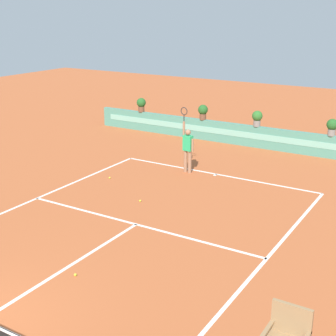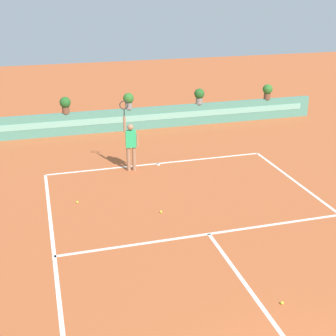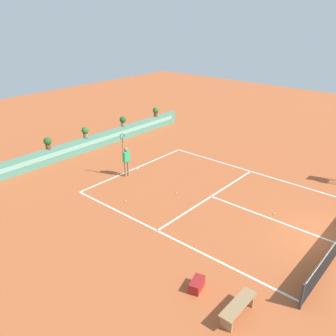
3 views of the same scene
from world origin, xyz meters
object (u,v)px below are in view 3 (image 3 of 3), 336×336
tennis_ball_near_baseline (176,193)px  potted_plant_centre (85,131)px  tennis_ball_mid_court (274,214)px  potted_plant_far_right (156,111)px  tennis_ball_by_sideline (126,201)px  bench_courtside (238,307)px  tennis_player (126,159)px  potted_plant_right (123,121)px  potted_plant_left (48,142)px  gear_bag (197,284)px

tennis_ball_near_baseline → potted_plant_centre: bearing=84.9°
tennis_ball_mid_court → potted_plant_far_right: bearing=64.6°
tennis_ball_by_sideline → bench_courtside: bearing=-108.8°
tennis_player → tennis_ball_near_baseline: (0.16, -3.54, -1.02)m
potted_plant_right → tennis_ball_mid_court: bearing=-101.8°
tennis_player → tennis_ball_near_baseline: 3.68m
bench_courtside → potted_plant_far_right: (12.68, 15.04, 1.04)m
tennis_ball_near_baseline → potted_plant_far_right: potted_plant_far_right is taller
tennis_ball_by_sideline → potted_plant_right: potted_plant_right is taller
tennis_ball_by_sideline → potted_plant_left: potted_plant_left is taller
tennis_ball_by_sideline → potted_plant_centre: size_ratio=0.09×
tennis_player → tennis_ball_by_sideline: (-2.17, -2.19, -1.02)m
tennis_ball_near_baseline → potted_plant_right: potted_plant_right is taller
bench_courtside → tennis_ball_near_baseline: 8.32m
potted_plant_left → potted_plant_right: same height
tennis_ball_near_baseline → potted_plant_centre: size_ratio=0.09×
tennis_ball_near_baseline → potted_plant_right: bearing=63.9°
tennis_ball_near_baseline → tennis_ball_by_sideline: (-2.32, 1.34, 0.00)m
gear_bag → tennis_ball_mid_court: gear_bag is taller
tennis_player → tennis_ball_mid_court: bearing=-79.6°
tennis_ball_near_baseline → potted_plant_far_right: 11.46m
potted_plant_centre → tennis_ball_mid_court: bearing=-87.3°
tennis_ball_by_sideline → tennis_player: bearing=45.3°
potted_plant_far_right → tennis_ball_by_sideline: bearing=-144.6°
tennis_player → potted_plant_right: bearing=48.8°
potted_plant_far_right → potted_plant_centre: size_ratio=1.00×
tennis_ball_near_baseline → tennis_ball_by_sideline: size_ratio=1.00×
gear_bag → potted_plant_left: potted_plant_left is taller
bench_courtside → potted_plant_left: potted_plant_left is taller
potted_plant_left → potted_plant_centre: size_ratio=1.00×
bench_courtside → tennis_ball_mid_court: 6.68m
tennis_ball_by_sideline → potted_plant_far_right: 12.30m
tennis_player → potted_plant_far_right: tennis_player is taller
gear_bag → potted_plant_right: (9.02, 13.37, 1.23)m
tennis_ball_by_sideline → tennis_ball_near_baseline: bearing=-30.0°
tennis_player → potted_plant_centre: tennis_player is taller
bench_courtside → potted_plant_centre: size_ratio=2.21×
potted_plant_centre → bench_courtside: bearing=-111.1°
potted_plant_far_right → potted_plant_left: same height
potted_plant_left → tennis_ball_near_baseline: bearing=-76.4°
potted_plant_right → potted_plant_left: bearing=180.0°
gear_bag → tennis_player: (4.74, 8.48, 0.87)m
potted_plant_far_right → potted_plant_right: 3.52m
potted_plant_far_right → potted_plant_left: (-9.68, 0.00, 0.00)m
tennis_ball_near_baseline → potted_plant_left: size_ratio=0.09×
bench_courtside → potted_plant_far_right: 19.70m
potted_plant_far_right → tennis_ball_near_baseline: bearing=-132.2°
tennis_ball_mid_court → potted_plant_right: size_ratio=0.09×
bench_courtside → potted_plant_right: 17.64m
gear_bag → potted_plant_centre: 14.57m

